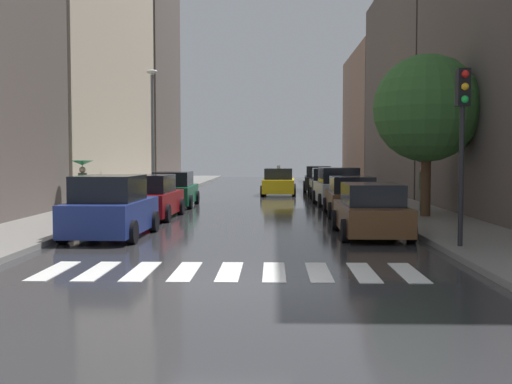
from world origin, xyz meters
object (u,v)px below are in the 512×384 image
pedestrian_near_tree (424,172)px  traffic_light_right_corner (463,117)px  parked_car_right_nearest (371,211)px  taxi_midroad (279,182)px  parked_car_left_third (174,190)px  lamp_post_left (152,124)px  parked_car_left_second (149,198)px  pedestrian_foreground (82,174)px  parked_car_right_fourth (327,184)px  parked_car_right_fifth (318,180)px  parked_car_right_second (351,197)px  street_tree_right (427,109)px  parked_car_left_nearest (111,209)px  parked_car_right_third (338,188)px

pedestrian_near_tree → traffic_light_right_corner: (-1.47, -10.04, 1.58)m
parked_car_right_nearest → taxi_midroad: bearing=7.6°
parked_car_left_third → lamp_post_left: lamp_post_left is taller
parked_car_left_second → pedestrian_foreground: bearing=53.3°
parked_car_left_second → parked_car_left_third: size_ratio=0.94×
parked_car_right_fourth → parked_car_right_fifth: 5.67m
parked_car_right_nearest → parked_car_right_fifth: 23.56m
parked_car_right_second → street_tree_right: street_tree_right is taller
parked_car_left_nearest → parked_car_left_third: 11.31m
parked_car_right_fourth → lamp_post_left: 10.49m
parked_car_left_second → parked_car_right_third: 10.26m
parked_car_right_third → street_tree_right: street_tree_right is taller
parked_car_left_second → parked_car_right_second: size_ratio=1.08×
parked_car_right_fifth → parked_car_right_second: bearing=-177.1°
pedestrian_foreground → street_tree_right: street_tree_right is taller
parked_car_left_second → pedestrian_foreground: (-3.28, 2.58, 0.81)m
parked_car_right_fifth → parked_car_left_nearest: bearing=165.1°
taxi_midroad → lamp_post_left: bearing=125.6°
parked_car_right_nearest → parked_car_right_second: (0.20, 6.23, 0.00)m
pedestrian_near_tree → parked_car_left_second: bearing=-41.6°
parked_car_right_second → taxi_midroad: (-2.72, 13.35, 0.03)m
parked_car_left_nearest → taxi_midroad: size_ratio=0.94×
parked_car_right_second → parked_car_left_nearest: bearing=132.1°
pedestrian_near_tree → traffic_light_right_corner: traffic_light_right_corner is taller
parked_car_right_second → parked_car_right_fifth: bearing=1.0°
parked_car_right_fourth → pedestrian_near_tree: pedestrian_near_tree is taller
parked_car_right_third → parked_car_right_fifth: bearing=-1.8°
parked_car_right_second → parked_car_right_nearest: bearing=179.0°
parked_car_right_third → parked_car_right_fourth: (0.01, 6.14, -0.06)m
parked_car_left_third → parked_car_right_nearest: (7.48, -10.76, -0.03)m
pedestrian_near_tree → lamp_post_left: (-12.47, 8.09, 2.37)m
pedestrian_near_tree → lamp_post_left: bearing=-84.6°
parked_car_left_nearest → traffic_light_right_corner: bearing=-103.8°
parked_car_right_nearest → parked_car_right_fifth: bearing=-0.1°
parked_car_right_second → parked_car_right_fourth: parked_car_right_fourth is taller
traffic_light_right_corner → lamp_post_left: bearing=121.2°
parked_car_right_fifth → taxi_midroad: bearing=148.9°
parked_car_right_third → traffic_light_right_corner: bearing=-176.6°
parked_car_left_second → parked_car_right_fifth: size_ratio=0.95×
parked_car_right_nearest → pedestrian_near_tree: (3.17, 6.97, 0.97)m
parked_car_right_fifth → parked_car_right_nearest: bearing=-177.6°
parked_car_right_second → parked_car_right_third: 5.53m
lamp_post_left → street_tree_right: bearing=-40.6°
pedestrian_foreground → traffic_light_right_corner: 16.59m
parked_car_left_third → street_tree_right: size_ratio=0.81×
parked_car_left_second → pedestrian_near_tree: 10.93m
parked_car_right_fifth → street_tree_right: size_ratio=0.80×
parked_car_right_fifth → pedestrian_foreground: bearing=148.1°
parked_car_right_fifth → parked_car_right_third: bearing=-176.8°
parked_car_left_nearest → taxi_midroad: taxi_midroad is taller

